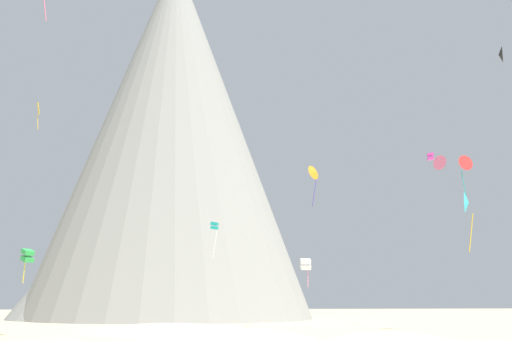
# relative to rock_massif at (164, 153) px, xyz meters

# --- Properties ---
(rock_massif) EXTENTS (62.41, 58.21, 68.28)m
(rock_massif) POSITION_rel_rock_massif_xyz_m (0.00, 0.00, 0.00)
(rock_massif) COLOR gray
(rock_massif) RESTS_ON ground_plane
(kite_black_mid) EXTENTS (0.97, 1.43, 1.43)m
(kite_black_mid) POSITION_rel_rock_massif_xyz_m (29.20, -71.20, -5.33)
(kite_black_mid) COLOR black
(kite_red_mid) EXTENTS (1.93, 0.99, 5.53)m
(kite_red_mid) POSITION_rel_rock_massif_xyz_m (34.66, -50.95, -10.99)
(kite_red_mid) COLOR red
(kite_green_low) EXTENTS (1.43, 1.45, 3.41)m
(kite_green_low) POSITION_rel_rock_massif_xyz_m (-12.84, -54.28, -22.10)
(kite_green_low) COLOR green
(kite_teal_low) EXTENTS (0.99, 0.96, 4.01)m
(kite_teal_low) POSITION_rel_rock_massif_xyz_m (5.97, -49.40, -18.49)
(kite_teal_low) COLOR teal
(kite_rainbow_mid) EXTENTS (1.07, 1.35, 1.40)m
(kite_rainbow_mid) POSITION_rel_rock_massif_xyz_m (25.31, -66.21, -14.07)
(kite_rainbow_mid) COLOR #E5668C
(kite_gold_high) EXTENTS (0.50, 0.85, 3.54)m
(kite_gold_high) POSITION_rel_rock_massif_xyz_m (-15.42, -39.32, -3.28)
(kite_gold_high) COLOR gold
(kite_orange_mid) EXTENTS (1.92, 1.81, 5.23)m
(kite_orange_mid) POSITION_rel_rock_massif_xyz_m (18.93, -41.63, -10.76)
(kite_orange_mid) COLOR orange
(kite_cyan_low) EXTENTS (1.07, 1.65, 4.68)m
(kite_cyan_low) POSITION_rel_rock_massif_xyz_m (23.82, -74.56, -18.94)
(kite_cyan_low) COLOR #33BCDB
(kite_magenta_mid) EXTENTS (1.00, 0.96, 1.05)m
(kite_magenta_mid) POSITION_rel_rock_massif_xyz_m (36.41, -36.42, -7.14)
(kite_magenta_mid) COLOR #D1339E
(kite_white_low) EXTENTS (1.04, 1.11, 2.81)m
(kite_white_low) POSITION_rel_rock_massif_xyz_m (14.25, -58.62, -22.97)
(kite_white_low) COLOR white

